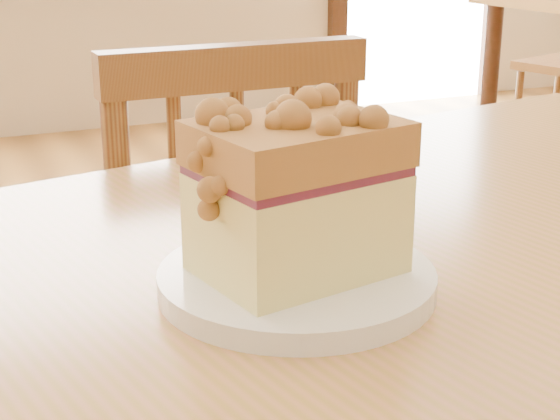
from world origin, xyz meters
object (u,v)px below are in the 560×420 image
at_px(cafe_chair_main, 208,306).
at_px(plate, 297,281).
at_px(cafe_table_main, 478,354).
at_px(cake_slice, 294,192).

bearing_deg(cafe_chair_main, plate, 76.77).
xyz_separation_m(cafe_table_main, cafe_chair_main, (-0.05, 0.60, -0.21)).
xyz_separation_m(plate, cake_slice, (-0.00, -0.00, 0.07)).
relative_size(cafe_chair_main, plate, 4.35).
height_order(cafe_table_main, cafe_chair_main, cafe_chair_main).
height_order(cafe_table_main, plate, plate).
height_order(cafe_chair_main, plate, cafe_chair_main).
xyz_separation_m(cafe_table_main, cake_slice, (-0.19, -0.03, 0.18)).
bearing_deg(cake_slice, plate, -8.51).
bearing_deg(cake_slice, cafe_chair_main, 66.29).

